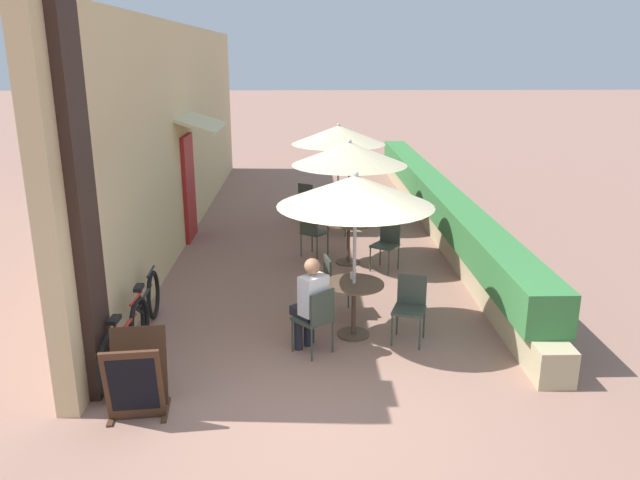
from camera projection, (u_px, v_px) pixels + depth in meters
ground_plane at (313, 415)px, 6.54m from camera, size 120.00×120.00×0.00m
cafe_facade_wall at (184, 132)px, 12.77m from camera, size 0.98×14.67×4.20m
planter_hedge at (436, 204)px, 13.38m from camera, size 0.60×13.67×1.01m
patio_table_near at (354, 297)px, 8.24m from camera, size 0.79×0.79×0.74m
patio_umbrella_near at (356, 191)px, 7.83m from camera, size 2.00×2.00×2.22m
cafe_chair_near_left at (317, 316)px, 7.72m from camera, size 0.56×0.56×0.87m
seated_patron_near_left at (310, 301)px, 7.75m from camera, size 0.50×0.51×1.25m
cafe_chair_near_right at (410, 303)px, 8.11m from camera, size 0.51×0.51×0.87m
cafe_chair_near_back at (335, 281)px, 8.92m from camera, size 0.47×0.47×0.87m
coffee_cup_near at (353, 275)px, 8.34m from camera, size 0.07×0.07×0.09m
patio_table_mid at (348, 234)px, 11.13m from camera, size 0.79×0.79×0.74m
patio_umbrella_mid at (350, 154)px, 10.72m from camera, size 2.00×2.00×2.22m
cafe_chair_mid_left at (312, 230)px, 11.47m from camera, size 0.56×0.56×0.87m
cafe_chair_mid_right at (387, 241)px, 10.81m from camera, size 0.56×0.56×0.87m
patio_table_far at (338, 201)px, 13.61m from camera, size 0.79×0.79×0.74m
patio_umbrella_far at (339, 135)px, 13.20m from camera, size 2.00×2.00×2.22m
cafe_chair_far_left at (365, 198)px, 14.00m from camera, size 0.53×0.53×0.87m
cafe_chair_far_right at (308, 199)px, 13.95m from camera, size 0.56×0.56×0.87m
cafe_chair_far_back at (341, 210)px, 12.91m from camera, size 0.43×0.43×0.87m
coffee_cup_far at (335, 191)px, 13.46m from camera, size 0.07×0.07×0.09m
bicycle_leaning at (126, 342)px, 7.36m from camera, size 0.15×1.75×0.80m
bicycle_second at (146, 308)px, 8.34m from camera, size 0.13×1.74×0.79m
menu_board at (136, 377)px, 6.45m from camera, size 0.65×0.69×0.86m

